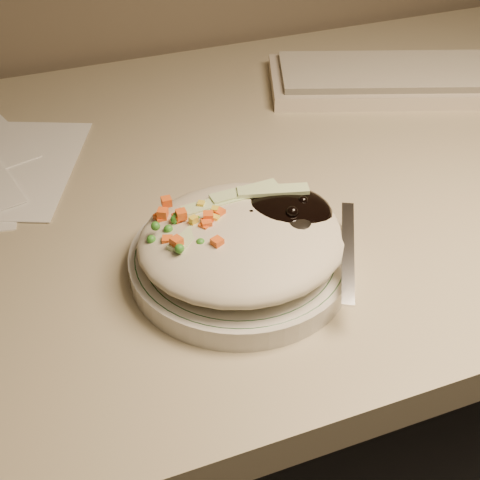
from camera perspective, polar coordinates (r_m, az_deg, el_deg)
name	(u,v)px	position (r m, az deg, el deg)	size (l,w,h in m)	color
desk	(248,294)	(0.90, 0.65, -4.63)	(1.40, 0.70, 0.74)	tan
plate	(240,261)	(0.63, 0.00, -1.84)	(0.21, 0.21, 0.02)	beige
plate_rim	(240,253)	(0.62, 0.00, -1.15)	(0.20, 0.20, 0.00)	#144723
meal	(245,235)	(0.61, 0.40, 0.46)	(0.21, 0.19, 0.05)	#B5AC92
keyboard	(416,78)	(0.99, 14.80, 13.21)	(0.43, 0.27, 0.03)	beige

